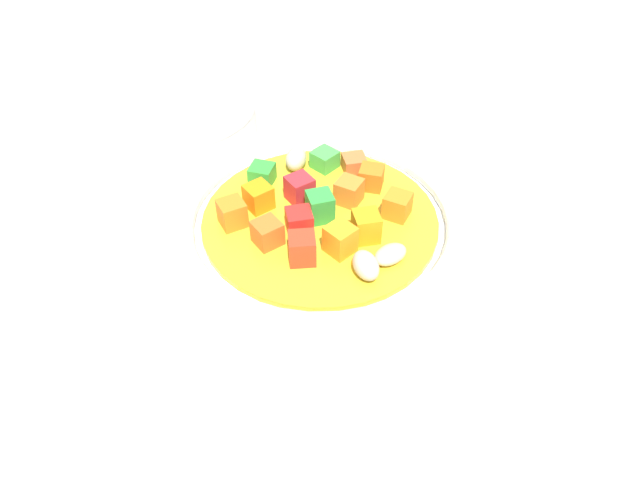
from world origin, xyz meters
TOP-DOWN VIEW (x-y plane):
  - ground_plane at (0.00, 0.00)cm, footprint 140.00×140.00cm
  - soup_bowl_main at (0.01, 0.00)cm, footprint 18.80×18.80cm
  - spoon at (9.83, -13.14)cm, footprint 15.34×12.66cm
  - side_bowl_small at (12.29, 16.03)cm, footprint 13.16×13.16cm

SIDE VIEW (x-z plane):
  - ground_plane at x=0.00cm, z-range -2.00..0.00cm
  - spoon at x=9.83cm, z-range -0.02..0.79cm
  - side_bowl_small at x=12.29cm, z-range 0.07..3.77cm
  - soup_bowl_main at x=0.01cm, z-range -0.39..5.88cm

